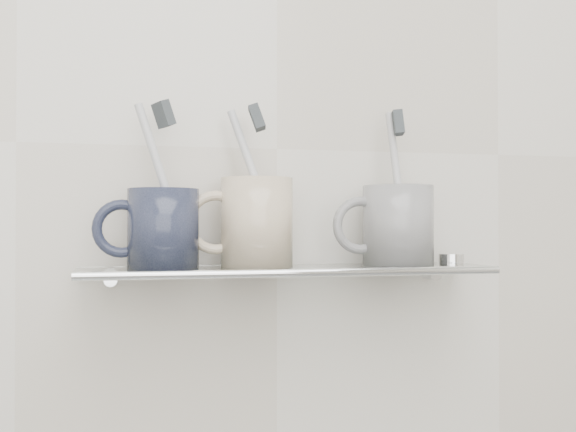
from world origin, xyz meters
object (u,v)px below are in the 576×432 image
object	(u,v)px
mug_left	(163,229)
mug_right	(398,225)
mug_center	(257,222)
shelf_glass	(288,270)

from	to	relation	value
mug_left	mug_right	world-z (taller)	mug_right
mug_left	mug_center	bearing A→B (deg)	4.06
mug_right	shelf_glass	bearing A→B (deg)	171.09
mug_left	mug_center	distance (m)	0.11
shelf_glass	mug_right	world-z (taller)	mug_right
mug_left	mug_center	xyz separation A→B (m)	(0.11, 0.00, 0.01)
shelf_glass	mug_center	world-z (taller)	mug_center
shelf_glass	mug_left	distance (m)	0.16
mug_right	mug_center	bearing A→B (deg)	169.11
mug_center	mug_right	bearing A→B (deg)	-24.25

